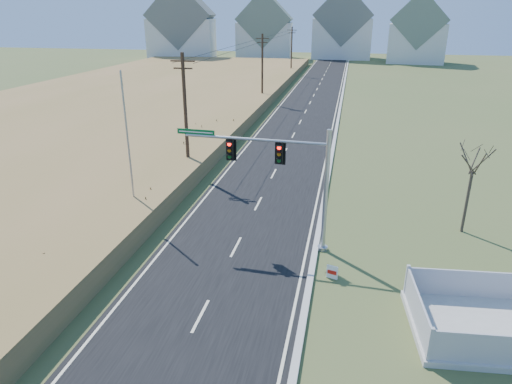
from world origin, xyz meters
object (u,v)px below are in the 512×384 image
(open_sign, at_px, (332,272))
(bare_tree, at_px, (475,158))
(traffic_signal_mast, at_px, (290,174))
(fence_enclosure, at_px, (498,327))
(flagpole, at_px, (130,162))

(open_sign, distance_m, bare_tree, 10.37)
(traffic_signal_mast, bearing_deg, fence_enclosure, -28.55)
(traffic_signal_mast, distance_m, flagpole, 9.86)
(traffic_signal_mast, height_order, bare_tree, traffic_signal_mast)
(traffic_signal_mast, xyz_separation_m, open_sign, (2.45, -2.86, -3.67))
(fence_enclosure, height_order, flagpole, flagpole)
(traffic_signal_mast, relative_size, open_sign, 12.02)
(open_sign, bearing_deg, bare_tree, 59.34)
(open_sign, distance_m, flagpole, 13.38)
(open_sign, relative_size, bare_tree, 0.12)
(fence_enclosure, relative_size, open_sign, 10.27)
(fence_enclosure, distance_m, open_sign, 7.01)
(traffic_signal_mast, height_order, open_sign, traffic_signal_mast)
(flagpole, relative_size, bare_tree, 1.60)
(flagpole, bearing_deg, traffic_signal_mast, -10.84)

